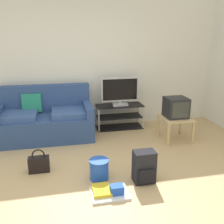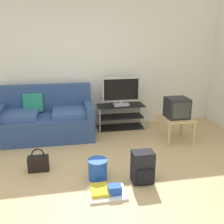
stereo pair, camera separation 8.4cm
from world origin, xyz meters
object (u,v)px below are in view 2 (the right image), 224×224
object	(u,v)px
couch	(46,119)
floor_tray	(107,191)
side_table	(176,121)
cleaning_bucket	(98,169)
crt_tv	(177,108)
handbag	(38,163)
flat_tv	(121,92)
tv_stand	(121,116)
backpack	(143,167)

from	to	relation	value
couch	floor_tray	bearing A→B (deg)	-68.00
side_table	cleaning_bucket	xyz separation A→B (m)	(-1.60, -1.05, -0.23)
crt_tv	handbag	world-z (taller)	crt_tv
cleaning_bucket	flat_tv	bearing A→B (deg)	68.49
couch	cleaning_bucket	bearing A→B (deg)	-65.47
couch	side_table	size ratio (longest dim) A/B	3.29
tv_stand	crt_tv	world-z (taller)	crt_tv
flat_tv	backpack	size ratio (longest dim) A/B	1.77
crt_tv	handbag	bearing A→B (deg)	-163.81
couch	floor_tray	world-z (taller)	couch
tv_stand	floor_tray	distance (m)	2.38
handbag	cleaning_bucket	distance (m)	0.89
flat_tv	crt_tv	size ratio (longest dim) A/B	2.00
tv_stand	handbag	distance (m)	2.18
side_table	backpack	bearing A→B (deg)	-129.78
handbag	floor_tray	bearing A→B (deg)	-40.18
crt_tv	cleaning_bucket	distance (m)	1.98
handbag	floor_tray	xyz separation A→B (m)	(0.88, -0.74, -0.09)
side_table	crt_tv	size ratio (longest dim) A/B	1.39
handbag	floor_tray	distance (m)	1.15
side_table	handbag	xyz separation A→B (m)	(-2.41, -0.68, -0.25)
side_table	tv_stand	bearing A→B (deg)	135.57
backpack	floor_tray	size ratio (longest dim) A/B	0.95
tv_stand	handbag	size ratio (longest dim) A/B	2.77
crt_tv	floor_tray	size ratio (longest dim) A/B	0.84
couch	handbag	size ratio (longest dim) A/B	5.01
tv_stand	flat_tv	world-z (taller)	flat_tv
tv_stand	side_table	bearing A→B (deg)	-44.43
flat_tv	cleaning_bucket	world-z (taller)	flat_tv
flat_tv	side_table	bearing A→B (deg)	-43.66
flat_tv	couch	bearing A→B (deg)	-173.13
floor_tray	tv_stand	bearing A→B (deg)	73.43
backpack	handbag	size ratio (longest dim) A/B	1.25
flat_tv	crt_tv	xyz separation A→B (m)	(0.86, -0.81, -0.16)
flat_tv	floor_tray	xyz separation A→B (m)	(-0.68, -2.25, -0.75)
side_table	couch	bearing A→B (deg)	164.88
couch	crt_tv	bearing A→B (deg)	-14.75
tv_stand	floor_tray	bearing A→B (deg)	-106.57
side_table	cleaning_bucket	world-z (taller)	side_table
cleaning_bucket	floor_tray	bearing A→B (deg)	-80.49
couch	handbag	world-z (taller)	couch
tv_stand	side_table	world-z (taller)	tv_stand
couch	tv_stand	xyz separation A→B (m)	(1.51, 0.20, -0.10)
crt_tv	floor_tray	world-z (taller)	crt_tv
side_table	crt_tv	bearing A→B (deg)	90.00
backpack	couch	bearing A→B (deg)	108.33
handbag	cleaning_bucket	world-z (taller)	handbag
flat_tv	backpack	bearing A→B (deg)	-94.53
side_table	backpack	distance (m)	1.61
flat_tv	cleaning_bucket	xyz separation A→B (m)	(-0.74, -1.87, -0.64)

